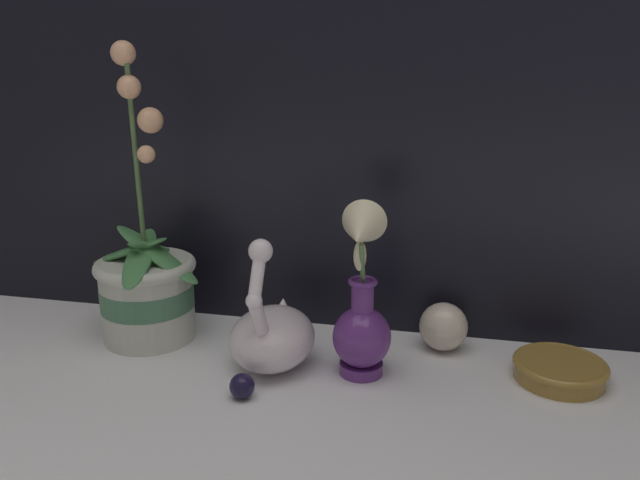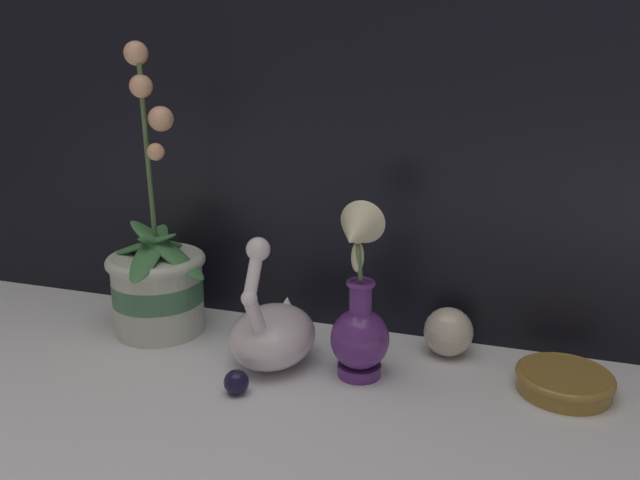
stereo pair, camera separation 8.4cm
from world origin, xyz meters
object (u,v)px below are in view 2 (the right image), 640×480
orchid_potted_plant (158,279)px  blue_vase (359,311)px  swan_figurine (273,331)px  glass_sphere (448,332)px  amber_dish (564,380)px

orchid_potted_plant → blue_vase: size_ratio=1.80×
orchid_potted_plant → swan_figurine: orchid_potted_plant is taller
glass_sphere → swan_figurine: bearing=-156.9°
blue_vase → glass_sphere: size_ratio=3.42×
swan_figurine → amber_dish: swan_figurine is taller
blue_vase → glass_sphere: bearing=44.9°
orchid_potted_plant → amber_dish: 0.65m
orchid_potted_plant → blue_vase: orchid_potted_plant is taller
glass_sphere → amber_dish: size_ratio=0.58×
blue_vase → orchid_potted_plant: bearing=171.1°
swan_figurine → glass_sphere: size_ratio=2.76×
swan_figurine → glass_sphere: bearing=23.1°
glass_sphere → amber_dish: (0.17, -0.07, -0.02)m
blue_vase → amber_dish: 0.30m
swan_figurine → blue_vase: blue_vase is taller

